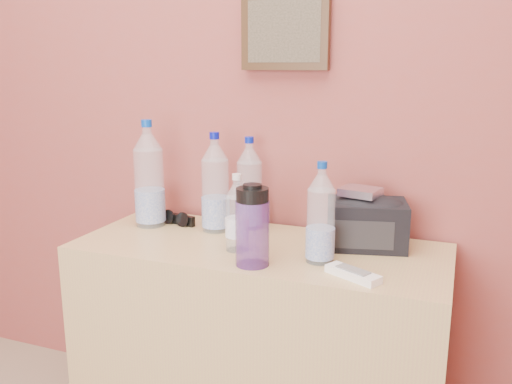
{
  "coord_description": "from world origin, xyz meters",
  "views": [
    {
      "loc": [
        0.72,
        0.21,
        1.29
      ],
      "look_at": [
        0.14,
        1.71,
        0.91
      ],
      "focal_mm": 38.0,
      "sensor_mm": 36.0,
      "label": 1
    }
  ],
  "objects_px": {
    "foil_packet": "(360,192)",
    "pet_large_b": "(215,188)",
    "pet_large_a": "(149,180)",
    "toiletry_bag": "(366,221)",
    "pet_large_c": "(249,188)",
    "sunglasses": "(178,219)",
    "nalgene_bottle": "(252,226)",
    "pet_large_d": "(321,218)",
    "ac_remote": "(353,274)",
    "dresser": "(259,350)",
    "pet_small": "(237,217)"
  },
  "relations": [
    {
      "from": "foil_packet",
      "to": "pet_large_b",
      "type": "bearing_deg",
      "value": -179.17
    },
    {
      "from": "pet_large_a",
      "to": "toiletry_bag",
      "type": "distance_m",
      "value": 0.76
    },
    {
      "from": "pet_large_c",
      "to": "sunglasses",
      "type": "bearing_deg",
      "value": -167.42
    },
    {
      "from": "foil_packet",
      "to": "nalgene_bottle",
      "type": "bearing_deg",
      "value": -132.87
    },
    {
      "from": "pet_large_d",
      "to": "ac_remote",
      "type": "relative_size",
      "value": 1.87
    },
    {
      "from": "pet_large_b",
      "to": "foil_packet",
      "type": "bearing_deg",
      "value": 0.83
    },
    {
      "from": "pet_large_a",
      "to": "nalgene_bottle",
      "type": "relative_size",
      "value": 1.59
    },
    {
      "from": "pet_large_c",
      "to": "pet_large_d",
      "type": "bearing_deg",
      "value": -37.53
    },
    {
      "from": "dresser",
      "to": "toiletry_bag",
      "type": "xyz_separation_m",
      "value": [
        0.32,
        0.12,
        0.45
      ]
    },
    {
      "from": "pet_large_c",
      "to": "pet_small",
      "type": "xyz_separation_m",
      "value": [
        0.05,
        -0.24,
        -0.04
      ]
    },
    {
      "from": "dresser",
      "to": "foil_packet",
      "type": "distance_m",
      "value": 0.63
    },
    {
      "from": "pet_large_b",
      "to": "pet_large_d",
      "type": "height_order",
      "value": "pet_large_b"
    },
    {
      "from": "pet_large_b",
      "to": "pet_large_c",
      "type": "height_order",
      "value": "pet_large_b"
    },
    {
      "from": "dresser",
      "to": "pet_large_c",
      "type": "bearing_deg",
      "value": 120.29
    },
    {
      "from": "pet_large_d",
      "to": "nalgene_bottle",
      "type": "distance_m",
      "value": 0.2
    },
    {
      "from": "pet_large_a",
      "to": "pet_large_d",
      "type": "height_order",
      "value": "pet_large_a"
    },
    {
      "from": "sunglasses",
      "to": "ac_remote",
      "type": "bearing_deg",
      "value": -10.61
    },
    {
      "from": "pet_large_a",
      "to": "pet_large_d",
      "type": "xyz_separation_m",
      "value": [
        0.66,
        -0.14,
        -0.04
      ]
    },
    {
      "from": "nalgene_bottle",
      "to": "toiletry_bag",
      "type": "height_order",
      "value": "nalgene_bottle"
    },
    {
      "from": "ac_remote",
      "to": "pet_large_a",
      "type": "bearing_deg",
      "value": -169.17
    },
    {
      "from": "pet_small",
      "to": "ac_remote",
      "type": "bearing_deg",
      "value": -14.27
    },
    {
      "from": "pet_large_d",
      "to": "pet_small",
      "type": "distance_m",
      "value": 0.26
    },
    {
      "from": "pet_large_d",
      "to": "pet_small",
      "type": "height_order",
      "value": "pet_large_d"
    },
    {
      "from": "pet_large_d",
      "to": "pet_small",
      "type": "xyz_separation_m",
      "value": [
        -0.26,
        0.01,
        -0.03
      ]
    },
    {
      "from": "pet_small",
      "to": "toiletry_bag",
      "type": "distance_m",
      "value": 0.41
    },
    {
      "from": "pet_small",
      "to": "dresser",
      "type": "bearing_deg",
      "value": 53.53
    },
    {
      "from": "pet_large_c",
      "to": "nalgene_bottle",
      "type": "relative_size",
      "value": 1.36
    },
    {
      "from": "nalgene_bottle",
      "to": "sunglasses",
      "type": "bearing_deg",
      "value": 144.69
    },
    {
      "from": "pet_large_b",
      "to": "ac_remote",
      "type": "distance_m",
      "value": 0.61
    },
    {
      "from": "pet_small",
      "to": "pet_large_b",
      "type": "bearing_deg",
      "value": 132.55
    },
    {
      "from": "pet_large_c",
      "to": "toiletry_bag",
      "type": "height_order",
      "value": "pet_large_c"
    },
    {
      "from": "pet_large_a",
      "to": "ac_remote",
      "type": "bearing_deg",
      "value": -16.74
    },
    {
      "from": "pet_small",
      "to": "foil_packet",
      "type": "distance_m",
      "value": 0.39
    },
    {
      "from": "pet_large_b",
      "to": "pet_small",
      "type": "height_order",
      "value": "pet_large_b"
    },
    {
      "from": "pet_large_c",
      "to": "nalgene_bottle",
      "type": "distance_m",
      "value": 0.37
    },
    {
      "from": "toiletry_bag",
      "to": "dresser",
      "type": "bearing_deg",
      "value": -173.19
    },
    {
      "from": "pet_large_a",
      "to": "pet_small",
      "type": "bearing_deg",
      "value": -19.05
    },
    {
      "from": "sunglasses",
      "to": "foil_packet",
      "type": "xyz_separation_m",
      "value": [
        0.65,
        -0.01,
        0.16
      ]
    },
    {
      "from": "dresser",
      "to": "foil_packet",
      "type": "xyz_separation_m",
      "value": [
        0.3,
        0.11,
        0.54
      ]
    },
    {
      "from": "pet_small",
      "to": "sunglasses",
      "type": "distance_m",
      "value": 0.37
    },
    {
      "from": "pet_large_b",
      "to": "pet_large_d",
      "type": "bearing_deg",
      "value": -22.31
    },
    {
      "from": "pet_large_d",
      "to": "nalgene_bottle",
      "type": "bearing_deg",
      "value": -151.19
    },
    {
      "from": "pet_large_b",
      "to": "nalgene_bottle",
      "type": "bearing_deg",
      "value": -47.8
    },
    {
      "from": "pet_large_d",
      "to": "pet_small",
      "type": "bearing_deg",
      "value": 178.66
    },
    {
      "from": "toiletry_bag",
      "to": "foil_packet",
      "type": "relative_size",
      "value": 2.11
    },
    {
      "from": "pet_small",
      "to": "toiletry_bag",
      "type": "height_order",
      "value": "pet_small"
    },
    {
      "from": "sunglasses",
      "to": "foil_packet",
      "type": "bearing_deg",
      "value": 10.43
    },
    {
      "from": "sunglasses",
      "to": "dresser",
      "type": "bearing_deg",
      "value": -6.87
    },
    {
      "from": "pet_large_a",
      "to": "pet_large_b",
      "type": "distance_m",
      "value": 0.25
    },
    {
      "from": "pet_large_d",
      "to": "toiletry_bag",
      "type": "distance_m",
      "value": 0.22
    }
  ]
}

